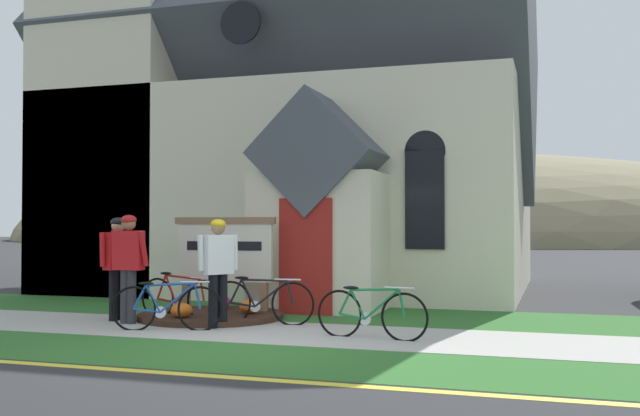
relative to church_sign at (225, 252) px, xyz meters
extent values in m
plane|color=#2B2B2D|center=(1.60, 0.95, -1.13)|extent=(140.00, 140.00, 0.00)
cube|color=#A8A59E|center=(-0.63, -1.69, -1.13)|extent=(32.00, 2.22, 0.01)
cube|color=#2D6628|center=(-0.63, -3.77, -1.13)|extent=(32.00, 1.94, 0.01)
cube|color=#2D6628|center=(-0.63, 0.76, -1.13)|extent=(24.00, 2.68, 0.01)
cube|color=beige|center=(-0.63, 6.31, 1.24)|extent=(11.08, 8.42, 4.74)
cube|color=#4C515B|center=(-0.63, 6.31, 5.22)|extent=(11.58, 8.57, 8.57)
cube|color=beige|center=(-4.48, 3.79, 4.55)|extent=(3.38, 3.38, 11.35)
cube|color=beige|center=(1.37, 1.31, 0.17)|extent=(2.40, 1.60, 2.60)
cube|color=#4C515B|center=(1.37, 1.31, 1.82)|extent=(2.40, 1.80, 2.40)
cube|color=maroon|center=(1.37, 0.49, -0.08)|extent=(1.00, 0.06, 2.10)
cube|color=black|center=(3.25, 2.08, 0.97)|extent=(0.76, 0.06, 1.90)
cone|color=black|center=(3.25, 2.08, 1.92)|extent=(0.80, 0.06, 0.80)
cylinder|color=black|center=(-0.63, 2.08, 4.74)|extent=(0.90, 0.06, 0.90)
cube|color=#7F6047|center=(-0.75, -0.02, -0.83)|extent=(0.12, 0.12, 0.60)
cube|color=#7F6047|center=(0.75, 0.02, -0.83)|extent=(0.12, 0.12, 0.60)
cube|color=silver|center=(0.00, 0.00, -0.01)|extent=(1.80, 0.13, 1.03)
cube|color=#7F6047|center=(0.00, 0.00, 0.57)|extent=(1.92, 0.18, 0.12)
cube|color=black|center=(0.00, -0.04, 0.11)|extent=(1.44, 0.05, 0.16)
cylinder|color=#382319|center=(0.00, -0.55, -1.08)|extent=(2.49, 2.49, 0.10)
ellipsoid|color=orange|center=(0.67, -0.42, -0.91)|extent=(0.36, 0.36, 0.24)
ellipsoid|color=#CC338C|center=(-0.17, 0.19, -0.91)|extent=(0.36, 0.36, 0.24)
ellipsoid|color=orange|center=(-0.18, -1.25, -0.91)|extent=(0.36, 0.36, 0.24)
torus|color=black|center=(2.68, -1.80, -0.80)|extent=(0.70, 0.12, 0.70)
torus|color=black|center=(3.65, -1.93, -0.80)|extent=(0.70, 0.12, 0.70)
cylinder|color=#19723F|center=(3.32, -1.88, -0.63)|extent=(0.54, 0.10, 0.47)
cylinder|color=#19723F|center=(3.21, -1.87, -0.43)|extent=(0.73, 0.13, 0.07)
cylinder|color=#19723F|center=(2.96, -1.84, -0.65)|extent=(0.25, 0.07, 0.42)
cylinder|color=#19723F|center=(2.87, -1.83, -0.82)|extent=(0.40, 0.09, 0.09)
cylinder|color=#19723F|center=(2.76, -1.81, -0.62)|extent=(0.21, 0.06, 0.37)
cylinder|color=#19723F|center=(3.61, -1.92, -0.61)|extent=(0.12, 0.05, 0.40)
ellipsoid|color=black|center=(2.85, -1.82, -0.42)|extent=(0.25, 0.11, 0.05)
cylinder|color=silver|center=(3.57, -1.92, -0.39)|extent=(0.44, 0.08, 0.03)
cylinder|color=silver|center=(3.07, -1.85, -0.85)|extent=(0.18, 0.04, 0.18)
torus|color=black|center=(-0.93, -0.74, -0.79)|extent=(0.71, 0.17, 0.72)
torus|color=black|center=(0.06, -0.93, -0.79)|extent=(0.71, 0.17, 0.72)
cylinder|color=#A51E19|center=(-0.27, -0.86, -0.63)|extent=(0.54, 0.14, 0.44)
cylinder|color=#A51E19|center=(-0.38, -0.84, -0.40)|extent=(0.74, 0.18, 0.08)
cylinder|color=#A51E19|center=(-0.64, -0.79, -0.61)|extent=(0.26, 0.08, 0.48)
cylinder|color=#A51E19|center=(-0.73, -0.77, -0.81)|extent=(0.41, 0.11, 0.09)
cylinder|color=#A51E19|center=(-0.84, -0.75, -0.58)|extent=(0.22, 0.08, 0.43)
cylinder|color=#A51E19|center=(0.02, -0.92, -0.61)|extent=(0.12, 0.06, 0.37)
ellipsoid|color=black|center=(-0.75, -0.77, -0.35)|extent=(0.25, 0.12, 0.05)
cylinder|color=silver|center=(-0.02, -0.91, -0.40)|extent=(0.44, 0.11, 0.03)
cylinder|color=silver|center=(-0.53, -0.81, -0.84)|extent=(0.18, 0.05, 0.18)
torus|color=black|center=(-0.50, -2.18, -0.80)|extent=(0.68, 0.24, 0.70)
torus|color=black|center=(0.48, -1.88, -0.80)|extent=(0.68, 0.24, 0.70)
cylinder|color=#194CA5|center=(0.15, -1.98, -0.63)|extent=(0.54, 0.20, 0.47)
cylinder|color=#194CA5|center=(0.04, -2.01, -0.42)|extent=(0.73, 0.25, 0.07)
cylinder|color=#194CA5|center=(-0.22, -2.09, -0.64)|extent=(0.26, 0.11, 0.43)
cylinder|color=#194CA5|center=(-0.30, -2.12, -0.82)|extent=(0.41, 0.15, 0.09)
cylinder|color=#194CA5|center=(-0.41, -2.15, -0.62)|extent=(0.22, 0.10, 0.38)
cylinder|color=#194CA5|center=(0.44, -1.89, -0.60)|extent=(0.12, 0.07, 0.40)
ellipsoid|color=black|center=(-0.32, -2.12, -0.41)|extent=(0.25, 0.15, 0.05)
cylinder|color=silver|center=(0.40, -1.90, -0.39)|extent=(0.43, 0.15, 0.03)
cylinder|color=silver|center=(-0.11, -2.06, -0.85)|extent=(0.18, 0.07, 0.18)
torus|color=black|center=(0.56, -0.97, -0.79)|extent=(0.72, 0.10, 0.72)
torus|color=black|center=(1.62, -0.88, -0.79)|extent=(0.72, 0.10, 0.72)
cylinder|color=black|center=(1.26, -0.91, -0.63)|extent=(0.57, 0.09, 0.45)
cylinder|color=black|center=(1.14, -0.92, -0.41)|extent=(0.78, 0.10, 0.04)
cylinder|color=black|center=(0.87, -0.94, -0.62)|extent=(0.27, 0.06, 0.45)
cylinder|color=black|center=(0.78, -0.95, -0.81)|extent=(0.43, 0.07, 0.09)
cylinder|color=black|center=(0.66, -0.96, -0.60)|extent=(0.22, 0.06, 0.40)
cylinder|color=black|center=(1.58, -0.88, -0.60)|extent=(0.12, 0.05, 0.38)
ellipsoid|color=black|center=(0.75, -0.95, -0.38)|extent=(0.25, 0.10, 0.05)
cylinder|color=silver|center=(1.53, -0.89, -0.39)|extent=(0.44, 0.07, 0.03)
cylinder|color=silver|center=(0.99, -0.93, -0.84)|extent=(0.18, 0.04, 0.18)
cylinder|color=black|center=(0.66, -1.48, -0.71)|extent=(0.15, 0.15, 0.85)
cylinder|color=black|center=(0.57, -1.63, -0.71)|extent=(0.15, 0.15, 0.85)
cube|color=silver|center=(0.62, -1.55, 0.02)|extent=(0.42, 0.51, 0.62)
sphere|color=#936B51|center=(0.62, -1.55, 0.44)|extent=(0.22, 0.22, 0.22)
ellipsoid|color=gold|center=(0.62, -1.55, 0.50)|extent=(0.35, 0.34, 0.15)
cylinder|color=silver|center=(0.81, -1.33, 0.05)|extent=(0.09, 0.11, 0.56)
cylinder|color=silver|center=(0.43, -1.78, 0.05)|extent=(0.09, 0.13, 0.56)
cylinder|color=black|center=(-1.37, -1.17, -0.70)|extent=(0.15, 0.15, 0.86)
cylinder|color=black|center=(-1.41, -1.34, -0.70)|extent=(0.15, 0.15, 0.86)
cube|color=red|center=(-1.39, -1.25, 0.05)|extent=(0.32, 0.52, 0.63)
sphere|color=tan|center=(-1.39, -1.25, 0.47)|extent=(0.22, 0.22, 0.22)
ellipsoid|color=black|center=(-1.39, -1.25, 0.54)|extent=(0.33, 0.30, 0.16)
cylinder|color=red|center=(-1.27, -0.98, 0.08)|extent=(0.09, 0.19, 0.57)
cylinder|color=red|center=(-1.50, -1.52, 0.08)|extent=(0.09, 0.11, 0.57)
cylinder|color=#2D2D33|center=(-0.93, -1.55, -0.69)|extent=(0.15, 0.15, 0.88)
cylinder|color=#2D2D33|center=(-1.05, -1.55, -0.69)|extent=(0.15, 0.15, 0.88)
cube|color=red|center=(-0.99, -1.55, 0.07)|extent=(0.50, 0.21, 0.64)
sphere|color=#936B51|center=(-0.99, -1.55, 0.51)|extent=(0.23, 0.23, 0.23)
ellipsoid|color=red|center=(-0.99, -1.55, 0.57)|extent=(0.24, 0.29, 0.16)
cylinder|color=red|center=(-0.69, -1.59, 0.11)|extent=(0.09, 0.24, 0.58)
cylinder|color=red|center=(-1.29, -1.52, 0.11)|extent=(0.09, 0.12, 0.58)
ellipsoid|color=#847A5B|center=(-10.81, 63.82, -1.13)|extent=(86.60, 52.64, 17.72)
camera|label=1|loc=(5.69, -12.08, 0.49)|focal=41.47mm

